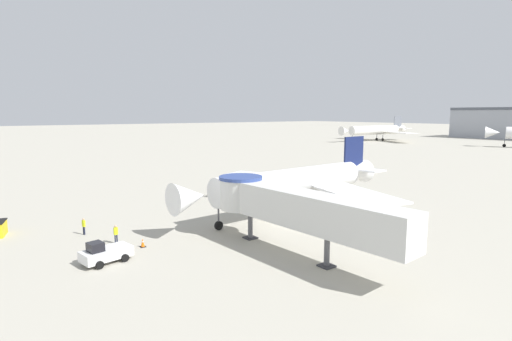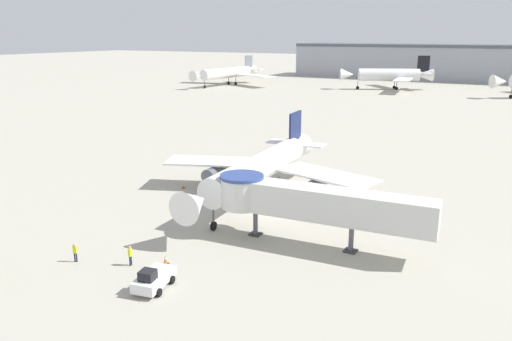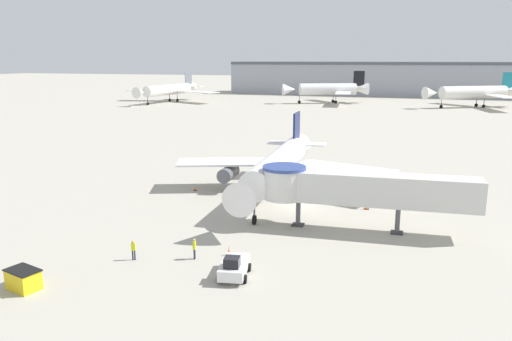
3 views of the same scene
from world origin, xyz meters
name	(u,v)px [view 2 (image 2 of 3)]	position (x,y,z in m)	size (l,w,h in m)	color
ground_plane	(273,209)	(0.00, 0.00, 0.00)	(800.00, 800.00, 0.00)	#A8A393
main_airplane	(261,168)	(-2.94, 2.71, 3.64)	(26.68, 29.11, 8.54)	white
jet_bridge	(307,201)	(6.63, -6.84, 4.02)	(19.60, 4.53, 5.70)	silver
pushback_tug_white	(153,279)	(-0.12, -19.84, 0.77)	(2.58, 4.00, 1.80)	silver
traffic_cone_port_wing	(184,186)	(-13.11, 1.58, 0.29)	(0.36, 0.36, 0.61)	black
traffic_cone_starboard_wing	(339,217)	(7.37, 0.16, 0.40)	(0.50, 0.50, 0.82)	black
traffic_cone_near_nose	(165,260)	(-1.92, -16.15, 0.37)	(0.46, 0.46, 0.77)	black
ground_crew_marshaller	(75,251)	(-8.73, -19.36, 0.94)	(0.36, 0.27, 1.64)	#1E2338
ground_crew_wing_walker	(130,254)	(-4.25, -17.71, 0.99)	(0.25, 0.36, 1.71)	#1E2338
background_jet_black_tail	(391,75)	(-18.51, 126.51, 4.94)	(29.76, 31.55, 11.31)	white
background_jet_gray_tail	(228,73)	(-74.50, 112.84, 4.52)	(38.67, 35.59, 10.30)	white
terminal_building	(497,63)	(11.31, 175.00, 7.12)	(162.17, 23.60, 14.22)	#999EA8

